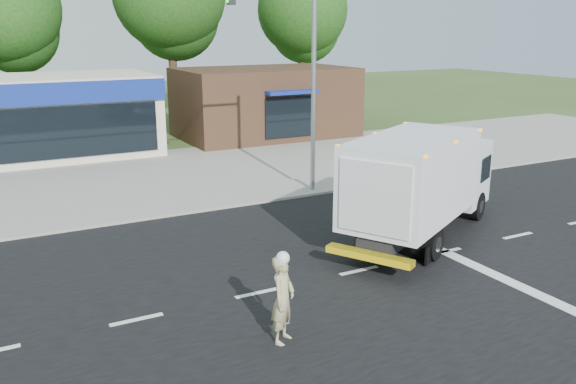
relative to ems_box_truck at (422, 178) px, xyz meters
name	(u,v)px	position (x,y,z in m)	size (l,w,h in m)	color
ground	(359,271)	(-3.15, -1.35, -1.91)	(120.00, 120.00, 0.00)	#385123
road_asphalt	(359,271)	(-3.15, -1.35, -1.91)	(60.00, 14.00, 0.02)	black
sidewalk	(237,196)	(-3.15, 6.85, -1.85)	(60.00, 2.40, 0.12)	gray
parking_apron	(187,168)	(-3.15, 12.65, -1.90)	(60.00, 9.00, 0.02)	gray
lane_markings	(432,279)	(-1.80, -2.70, -1.89)	(55.20, 7.00, 0.01)	silver
ems_box_truck	(422,178)	(0.00, 0.00, 0.00)	(7.66, 5.63, 3.32)	black
emergency_worker	(283,298)	(-6.70, -3.72, -0.94)	(0.82, 0.79, 1.99)	tan
brown_storefront	(265,102)	(3.85, 18.63, 0.09)	(10.00, 6.70, 4.00)	#382316
traffic_signal_pole	(299,66)	(-0.80, 6.25, 3.01)	(3.51, 0.25, 8.00)	gray
background_trees	(94,9)	(-4.00, 26.82, 5.47)	(36.77, 7.39, 12.10)	#332114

